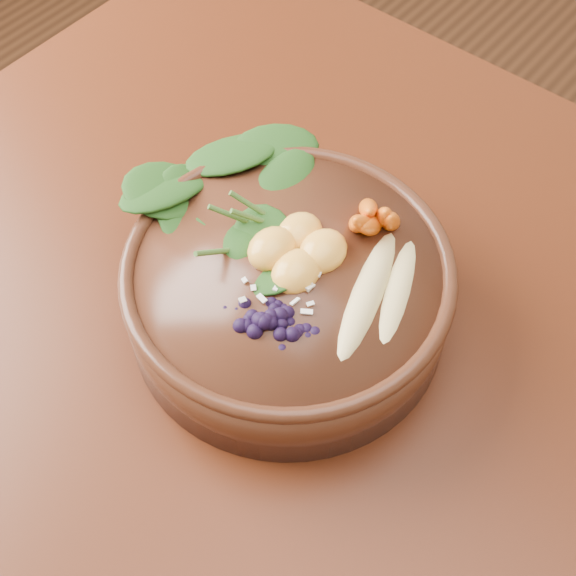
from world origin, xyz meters
name	(u,v)px	position (x,y,z in m)	size (l,w,h in m)	color
dining_table	(493,459)	(0.00, 0.00, 0.66)	(1.60, 0.90, 0.75)	#331C0C
stoneware_bowl	(288,294)	(-0.25, -0.05, 0.79)	(0.33, 0.33, 0.09)	#452415
kale_heap	(264,188)	(-0.32, 0.00, 0.86)	(0.22, 0.19, 0.05)	#214818
carrot_cluster	(376,188)	(-0.22, 0.06, 0.88)	(0.07, 0.07, 0.09)	orange
banana_halves	(384,282)	(-0.16, -0.01, 0.85)	(0.11, 0.19, 0.03)	#E0CC84
mandarin_cluster	(298,241)	(-0.25, -0.03, 0.86)	(0.10, 0.10, 0.04)	gold
blueberry_pile	(265,310)	(-0.22, -0.11, 0.86)	(0.15, 0.11, 0.05)	black
coconut_flakes	(282,283)	(-0.24, -0.07, 0.84)	(0.10, 0.08, 0.01)	white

